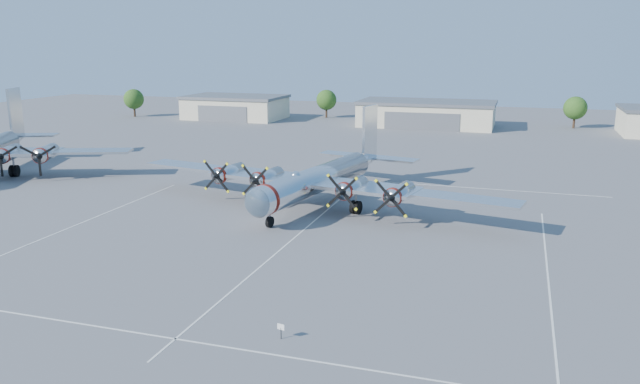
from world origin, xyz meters
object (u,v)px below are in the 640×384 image
(tree_west, at_px, (326,100))
(tree_far_west, at_px, (134,99))
(info_placard, at_px, (281,328))
(tree_east, at_px, (575,108))
(hangar_center, at_px, (427,113))
(hangar_west, at_px, (235,107))
(main_bomber_b29, at_px, (321,204))

(tree_west, bearing_deg, tree_far_west, -165.07)
(tree_west, relative_size, info_placard, 6.84)
(tree_west, xyz_separation_m, tree_east, (55.00, -2.00, 0.00))
(hangar_center, distance_m, info_placard, 102.17)
(hangar_center, bearing_deg, tree_east, 11.38)
(tree_east, bearing_deg, info_placard, -102.46)
(hangar_west, xyz_separation_m, tree_east, (75.00, 6.04, 1.51))
(tree_east, height_order, main_bomber_b29, tree_east)
(tree_east, bearing_deg, tree_far_west, -174.29)
(info_placard, bearing_deg, hangar_west, 129.10)
(main_bomber_b29, xyz_separation_m, info_placard, (7.59, -31.86, 0.68))
(main_bomber_b29, bearing_deg, tree_west, 117.69)
(hangar_west, distance_m, tree_west, 21.61)
(tree_east, bearing_deg, main_bomber_b29, -112.45)
(tree_far_west, bearing_deg, hangar_west, 9.01)
(hangar_center, bearing_deg, tree_far_west, -176.76)
(tree_east, bearing_deg, hangar_west, -175.40)
(hangar_center, height_order, main_bomber_b29, hangar_center)
(hangar_center, height_order, tree_far_west, tree_far_west)
(hangar_center, bearing_deg, main_bomber_b29, -91.19)
(hangar_west, relative_size, info_placard, 23.28)
(hangar_center, relative_size, tree_far_west, 4.31)
(tree_west, height_order, main_bomber_b29, tree_west)
(tree_west, distance_m, info_placard, 114.38)
(hangar_center, bearing_deg, info_placard, -86.56)
(hangar_west, height_order, tree_east, tree_east)
(tree_far_west, distance_m, tree_west, 46.57)
(hangar_west, relative_size, tree_east, 3.40)
(hangar_center, relative_size, info_placard, 29.46)
(tree_west, distance_m, tree_east, 55.04)
(hangar_center, distance_m, tree_far_west, 70.13)
(main_bomber_b29, bearing_deg, tree_far_west, 146.95)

